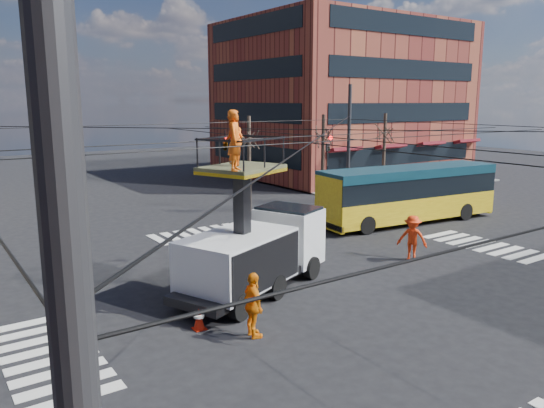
{
  "coord_description": "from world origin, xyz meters",
  "views": [
    {
      "loc": [
        -12.59,
        -14.67,
        6.93
      ],
      "look_at": [
        -0.64,
        2.75,
        2.8
      ],
      "focal_mm": 35.0,
      "sensor_mm": 36.0,
      "label": 1
    }
  ],
  "objects": [
    {
      "name": "tree_b",
      "position": [
        11.0,
        13.5,
        4.63
      ],
      "size": [
        2.0,
        2.0,
        6.0
      ],
      "color": "#382B21",
      "rests_on": "ground"
    },
    {
      "name": "sidewalk_ne",
      "position": [
        21.0,
        21.0,
        0.06
      ],
      "size": [
        18.0,
        18.0,
        0.12
      ],
      "primitive_type": "cube",
      "color": "slate",
      "rests_on": "ground"
    },
    {
      "name": "ground",
      "position": [
        0.0,
        0.0,
        0.0
      ],
      "size": [
        120.0,
        120.0,
        0.0
      ],
      "primitive_type": "plane",
      "color": "black",
      "rests_on": "ground"
    },
    {
      "name": "flagger",
      "position": [
        5.22,
        0.41,
        1.0
      ],
      "size": [
        1.32,
        1.5,
        2.01
      ],
      "primitive_type": "imported",
      "rotation": [
        0.0,
        0.0,
        -1.02
      ],
      "color": "#FF3910",
      "rests_on": "ground"
    },
    {
      "name": "tree_c",
      "position": [
        17.0,
        13.5,
        4.63
      ],
      "size": [
        2.0,
        2.0,
        6.0
      ],
      "color": "#382B21",
      "rests_on": "ground"
    },
    {
      "name": "utility_truck",
      "position": [
        -2.47,
        1.17,
        2.11
      ],
      "size": [
        7.34,
        4.84,
        6.65
      ],
      "rotation": [
        0.0,
        0.0,
        0.4
      ],
      "color": "black",
      "rests_on": "ground"
    },
    {
      "name": "traffic_cone",
      "position": [
        -5.79,
        -0.78,
        0.34
      ],
      "size": [
        0.36,
        0.36,
        0.67
      ],
      "primitive_type": "cone",
      "color": "red",
      "rests_on": "ground"
    },
    {
      "name": "tree_a",
      "position": [
        5.0,
        13.5,
        4.63
      ],
      "size": [
        2.0,
        2.0,
        6.0
      ],
      "color": "#382B21",
      "rests_on": "ground"
    },
    {
      "name": "city_bus",
      "position": [
        10.85,
        5.61,
        1.72
      ],
      "size": [
        11.44,
        3.78,
        3.2
      ],
      "rotation": [
        0.0,
        0.0,
        -0.11
      ],
      "color": "#C19812",
      "rests_on": "ground"
    },
    {
      "name": "crosswalks",
      "position": [
        0.0,
        0.0,
        0.01
      ],
      "size": [
        22.4,
        22.4,
        0.02
      ],
      "primitive_type": null,
      "color": "silver",
      "rests_on": "ground"
    },
    {
      "name": "overhead_network",
      "position": [
        -0.07,
        0.4,
        4.29
      ],
      "size": [
        24.24,
        24.24,
        8.0
      ],
      "color": "#2D2D30",
      "rests_on": "ground"
    },
    {
      "name": "worker_ground",
      "position": [
        -4.7,
        -2.2,
        1.0
      ],
      "size": [
        0.68,
        1.23,
        1.99
      ],
      "primitive_type": "imported",
      "rotation": [
        0.0,
        0.0,
        1.4
      ],
      "color": "orange",
      "rests_on": "ground"
    },
    {
      "name": "building_ne",
      "position": [
        21.98,
        23.98,
        7.0
      ],
      "size": [
        20.06,
        16.06,
        14.0
      ],
      "color": "maroon",
      "rests_on": "ground"
    }
  ]
}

